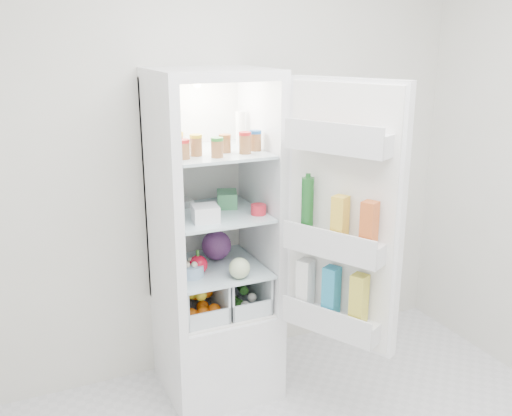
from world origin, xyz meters
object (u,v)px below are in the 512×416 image
fridge_door (340,224)px  mushroom_bowl (191,270)px  red_cabbage (216,245)px  refrigerator (212,276)px

fridge_door → mushroom_bowl: bearing=24.7°
mushroom_bowl → fridge_door: 0.83m
red_cabbage → fridge_door: (0.40, -0.64, 0.26)m
red_cabbage → mushroom_bowl: size_ratio=1.22×
refrigerator → mushroom_bowl: (-0.17, -0.14, 0.11)m
refrigerator → fridge_door: 0.86m
refrigerator → fridge_door: bearing=-53.9°
refrigerator → mushroom_bowl: refrigerator is taller
red_cabbage → fridge_door: size_ratio=0.13×
refrigerator → fridge_door: (0.44, -0.60, 0.43)m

